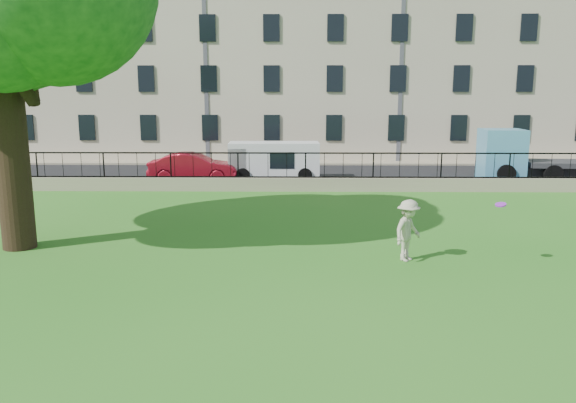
{
  "coord_description": "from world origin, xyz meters",
  "views": [
    {
      "loc": [
        -0.42,
        -12.72,
        4.25
      ],
      "look_at": [
        -0.66,
        3.5,
        1.14
      ],
      "focal_mm": 35.0,
      "sensor_mm": 36.0,
      "label": 1
    }
  ],
  "objects_px": {
    "white_van": "(274,161)",
    "blue_truck": "(543,155)",
    "man": "(408,230)",
    "frisbee": "(501,205)",
    "red_sedan": "(193,167)"
  },
  "relations": [
    {
      "from": "man",
      "to": "red_sedan",
      "type": "xyz_separation_m",
      "value": [
        -7.95,
        13.28,
        -0.09
      ]
    },
    {
      "from": "frisbee",
      "to": "white_van",
      "type": "xyz_separation_m",
      "value": [
        -6.17,
        14.45,
        -0.63
      ]
    },
    {
      "from": "red_sedan",
      "to": "man",
      "type": "bearing_deg",
      "value": -151.05
    },
    {
      "from": "frisbee",
      "to": "white_van",
      "type": "relative_size",
      "value": 0.06
    },
    {
      "from": "frisbee",
      "to": "red_sedan",
      "type": "height_order",
      "value": "frisbee"
    },
    {
      "from": "frisbee",
      "to": "red_sedan",
      "type": "xyz_separation_m",
      "value": [
        -10.12,
        13.7,
        -0.86
      ]
    },
    {
      "from": "man",
      "to": "white_van",
      "type": "distance_m",
      "value": 14.6
    },
    {
      "from": "red_sedan",
      "to": "blue_truck",
      "type": "height_order",
      "value": "blue_truck"
    },
    {
      "from": "man",
      "to": "blue_truck",
      "type": "bearing_deg",
      "value": 7.29
    },
    {
      "from": "red_sedan",
      "to": "white_van",
      "type": "relative_size",
      "value": 0.96
    },
    {
      "from": "frisbee",
      "to": "blue_truck",
      "type": "relative_size",
      "value": 0.04
    },
    {
      "from": "man",
      "to": "frisbee",
      "type": "bearing_deg",
      "value": -59.63
    },
    {
      "from": "white_van",
      "to": "man",
      "type": "bearing_deg",
      "value": -75.76
    },
    {
      "from": "white_van",
      "to": "blue_truck",
      "type": "height_order",
      "value": "blue_truck"
    },
    {
      "from": "man",
      "to": "blue_truck",
      "type": "xyz_separation_m",
      "value": [
        9.44,
        14.04,
        0.47
      ]
    }
  ]
}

